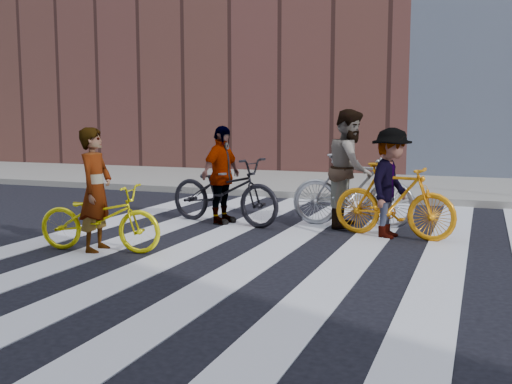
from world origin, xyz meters
The scene contains 11 objects.
ground centered at (0.00, 0.00, 0.00)m, with size 100.00×100.00×0.00m, color black.
sidewalk_far centered at (0.00, 7.50, 0.07)m, with size 100.00×5.00×0.15m, color gray.
zebra_crosswalk centered at (0.00, 0.00, 0.01)m, with size 8.25×10.00×0.01m.
bike_yellow_left centered at (-2.69, -0.96, 0.45)m, with size 0.60×1.72×0.90m, color yellow.
bike_silver_mid centered at (0.09, 2.06, 0.60)m, with size 0.56×2.00×1.20m, color #A7AAB1.
bike_yellow_right centered at (0.84, 1.37, 0.56)m, with size 0.53×1.86×1.12m, color orange.
bike_dark_rear centered at (-2.00, 1.57, 0.56)m, with size 0.75×2.14×1.13m, color black.
rider_left centered at (-2.74, -0.96, 0.83)m, with size 0.60×0.40×1.66m, color slate.
rider_mid centered at (0.04, 2.06, 0.96)m, with size 0.93×0.73×1.92m, color slate.
rider_right centered at (0.79, 1.37, 0.82)m, with size 1.06×0.61×1.64m, color slate.
rider_rear centered at (-2.05, 1.57, 0.83)m, with size 0.97×0.40×1.65m, color slate.
Camera 1 is at (2.06, -7.58, 1.78)m, focal length 42.00 mm.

